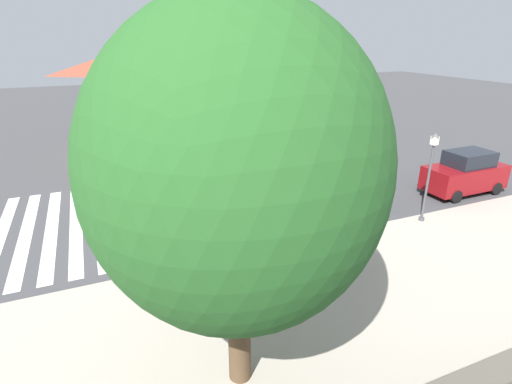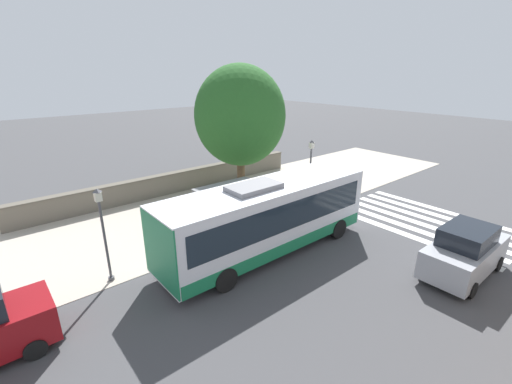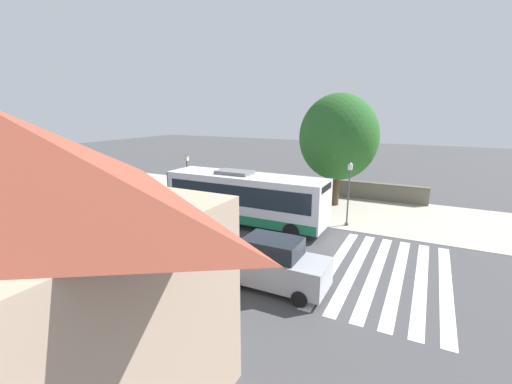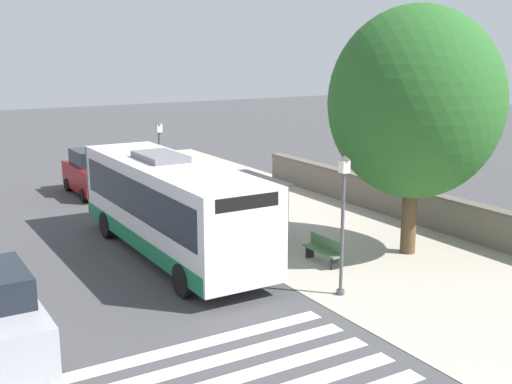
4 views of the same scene
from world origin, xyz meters
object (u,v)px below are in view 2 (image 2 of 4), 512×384
object	(u,v)px
pedestrian	(303,202)
bench	(265,201)
street_lamp_near	(103,228)
bus	(267,216)
shade_tree	(240,116)
parked_car_far_lane	(465,252)
street_lamp_far	(310,167)
bus_shelter	(226,193)

from	to	relation	value
pedestrian	bench	distance (m)	2.53
street_lamp_near	bench	bearing A→B (deg)	99.87
bus	shade_tree	distance (m)	8.95
parked_car_far_lane	pedestrian	bearing A→B (deg)	-174.59
pedestrian	parked_car_far_lane	xyz separation A→B (m)	(8.21, 0.78, 0.07)
bench	street_lamp_near	size ratio (longest dim) A/B	0.44
parked_car_far_lane	shade_tree	bearing A→B (deg)	-175.95
street_lamp_near	bus	bearing A→B (deg)	70.33
parked_car_far_lane	street_lamp_far	bearing A→B (deg)	174.25
bench	pedestrian	bearing A→B (deg)	18.80
bus_shelter	street_lamp_far	distance (m)	5.92
bus	street_lamp_near	distance (m)	6.81
pedestrian	street_lamp_near	distance (m)	10.72
parked_car_far_lane	bus	bearing A→B (deg)	-142.73
bench	street_lamp_far	xyz separation A→B (m)	(1.26, 2.52, 1.97)
bus_shelter	bench	world-z (taller)	bus_shelter
bus	street_lamp_far	bearing A→B (deg)	114.72
street_lamp_far	street_lamp_near	bearing A→B (deg)	-87.91
bench	parked_car_far_lane	size ratio (longest dim) A/B	0.40
shade_tree	street_lamp_far	bearing A→B (deg)	23.12
bench	parked_car_far_lane	xyz separation A→B (m)	(10.56, 1.58, 0.55)
pedestrian	bench	xyz separation A→B (m)	(-2.35, -0.80, -0.48)
street_lamp_far	parked_car_far_lane	xyz separation A→B (m)	(9.31, -0.94, -1.42)
pedestrian	shade_tree	size ratio (longest dim) A/B	0.19
pedestrian	street_lamp_far	xyz separation A→B (m)	(-1.10, 1.72, 1.49)
street_lamp_near	parked_car_far_lane	xyz separation A→B (m)	(8.86, 11.39, -1.31)
bench	shade_tree	distance (m)	5.79
parked_car_far_lane	street_lamp_near	bearing A→B (deg)	-127.87
pedestrian	shade_tree	bearing A→B (deg)	-177.97
bus_shelter	parked_car_far_lane	world-z (taller)	bus_shelter
bus_shelter	street_lamp_near	xyz separation A→B (m)	(1.00, -6.45, 0.35)
pedestrian	bus	bearing A→B (deg)	-68.78
bus	bus_shelter	distance (m)	3.29
street_lamp_near	street_lamp_far	xyz separation A→B (m)	(-0.45, 12.33, 0.11)
bus_shelter	bench	size ratio (longest dim) A/B	1.95
bus_shelter	shade_tree	world-z (taller)	shade_tree
pedestrian	bus_shelter	bearing A→B (deg)	-111.58
street_lamp_near	bus_shelter	bearing A→B (deg)	98.83
bus_shelter	parked_car_far_lane	size ratio (longest dim) A/B	0.77
bus	pedestrian	world-z (taller)	bus
street_lamp_far	parked_car_far_lane	bearing A→B (deg)	-5.75
pedestrian	street_lamp_far	world-z (taller)	street_lamp_far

